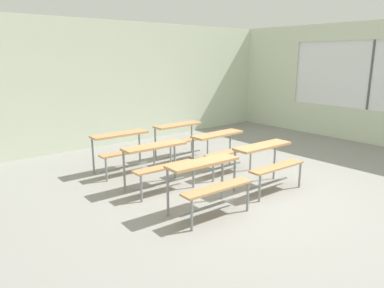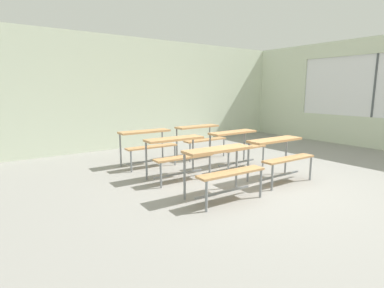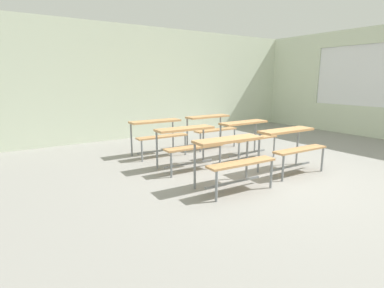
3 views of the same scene
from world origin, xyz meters
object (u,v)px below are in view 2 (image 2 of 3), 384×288
desk_bench_r0c1 (279,150)px  desk_bench_r1c0 (178,148)px  desk_bench_r2c0 (147,139)px  desk_bench_r2c1 (200,134)px  desk_bench_r0c0 (222,161)px  desk_bench_r1c1 (236,141)px

desk_bench_r0c1 → desk_bench_r1c0: same height
desk_bench_r1c0 → desk_bench_r2c0: size_ratio=1.01×
desk_bench_r1c0 → desk_bench_r2c1: same height
desk_bench_r0c0 → desk_bench_r1c1: size_ratio=1.02×
desk_bench_r0c0 → desk_bench_r0c1: same height
desk_bench_r1c0 → desk_bench_r2c0: bearing=92.1°
desk_bench_r1c1 → desk_bench_r2c1: 1.23m
desk_bench_r0c0 → desk_bench_r0c1: bearing=5.5°
desk_bench_r2c0 → desk_bench_r2c1: same height
desk_bench_r0c1 → desk_bench_r2c1: 2.36m
desk_bench_r2c0 → desk_bench_r1c1: bearing=-38.3°
desk_bench_r1c1 → desk_bench_r2c0: size_ratio=0.99×
desk_bench_r2c0 → desk_bench_r1c0: bearing=-88.7°
desk_bench_r1c1 → desk_bench_r2c0: 1.87m
desk_bench_r0c0 → desk_bench_r2c1: (1.42, 2.42, 0.00)m
desk_bench_r1c1 → desk_bench_r0c0: bearing=-141.0°
desk_bench_r0c0 → desk_bench_r0c1: (1.39, 0.07, 0.00)m
desk_bench_r0c0 → desk_bench_r2c0: (-0.00, 2.39, 0.00)m
desk_bench_r1c0 → desk_bench_r2c0: same height
desk_bench_r1c0 → desk_bench_r1c1: same height
desk_bench_r0c1 → desk_bench_r1c1: bearing=89.1°
desk_bench_r0c1 → desk_bench_r2c1: (0.04, 2.36, 0.00)m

